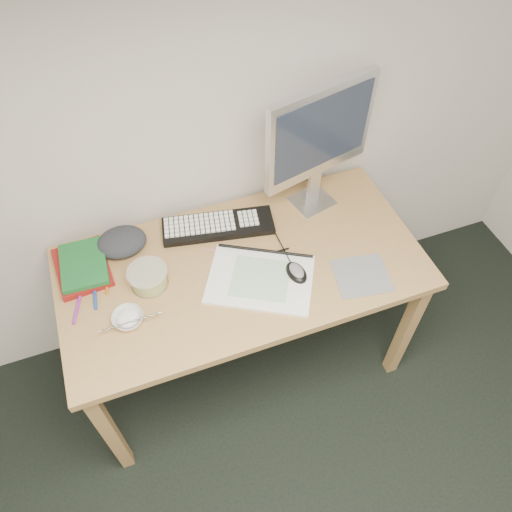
{
  "coord_description": "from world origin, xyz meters",
  "views": [
    {
      "loc": [
        -0.24,
        0.31,
        2.27
      ],
      "look_at": [
        0.16,
        1.39,
        0.83
      ],
      "focal_mm": 35.0,
      "sensor_mm": 36.0,
      "label": 1
    }
  ],
  "objects": [
    {
      "name": "marker_blue",
      "position": [
        -0.44,
        1.49,
        0.76
      ],
      "size": [
        0.03,
        0.14,
        0.01
      ],
      "primitive_type": "cylinder",
      "rotation": [
        0.0,
        1.57,
        1.47
      ],
      "color": "#1E43A5",
      "rests_on": "desk"
    },
    {
      "name": "book_green",
      "position": [
        -0.46,
        1.61,
        0.79
      ],
      "size": [
        0.18,
        0.24,
        0.02
      ],
      "primitive_type": "cube",
      "rotation": [
        0.0,
        0.0,
        -0.04
      ],
      "color": "#175D27",
      "rests_on": "book_red"
    },
    {
      "name": "pencil_pink",
      "position": [
        0.07,
        1.52,
        0.75
      ],
      "size": [
        0.15,
        0.07,
        0.01
      ],
      "primitive_type": "cylinder",
      "rotation": [
        0.0,
        1.57,
        -0.41
      ],
      "color": "#D46A9C",
      "rests_on": "desk"
    },
    {
      "name": "rice_bowl",
      "position": [
        -0.35,
        1.33,
        0.77
      ],
      "size": [
        0.12,
        0.12,
        0.03
      ],
      "primitive_type": "imported",
      "rotation": [
        0.0,
        0.0,
        0.11
      ],
      "color": "white",
      "rests_on": "desk"
    },
    {
      "name": "desk",
      "position": [
        0.11,
        1.43,
        0.67
      ],
      "size": [
        1.4,
        0.7,
        0.75
      ],
      "color": "#A9844D",
      "rests_on": "ground"
    },
    {
      "name": "marker_purple",
      "position": [
        -0.51,
        1.45,
        0.76
      ],
      "size": [
        0.05,
        0.13,
        0.01
      ],
      "primitive_type": "cylinder",
      "rotation": [
        0.0,
        1.57,
        1.25
      ],
      "color": "purple",
      "rests_on": "desk"
    },
    {
      "name": "mousepad",
      "position": [
        0.52,
        1.23,
        0.75
      ],
      "size": [
        0.23,
        0.22,
        0.0
      ],
      "primitive_type": "cube",
      "rotation": [
        0.0,
        0.0,
        -0.17
      ],
      "color": "gray",
      "rests_on": "desk"
    },
    {
      "name": "chopsticks",
      "position": [
        -0.34,
        1.3,
        0.79
      ],
      "size": [
        0.21,
        0.02,
        0.02
      ],
      "primitive_type": "cylinder",
      "rotation": [
        0.0,
        1.57,
        0.01
      ],
      "color": "#B0B0B2",
      "rests_on": "rice_bowl"
    },
    {
      "name": "sketchpad",
      "position": [
        0.15,
        1.34,
        0.76
      ],
      "size": [
        0.47,
        0.43,
        0.01
      ],
      "primitive_type": "cube",
      "rotation": [
        0.0,
        0.0,
        -0.51
      ],
      "color": "white",
      "rests_on": "desk"
    },
    {
      "name": "mouse",
      "position": [
        0.29,
        1.31,
        0.78
      ],
      "size": [
        0.08,
        0.12,
        0.04
      ],
      "primitive_type": "ellipsoid",
      "rotation": [
        0.0,
        0.0,
        0.12
      ],
      "color": "black",
      "rests_on": "sketchpad"
    },
    {
      "name": "pencil_tan",
      "position": [
        0.18,
        1.45,
        0.75
      ],
      "size": [
        0.1,
        0.13,
        0.01
      ],
      "primitive_type": "cylinder",
      "rotation": [
        0.0,
        1.57,
        -0.91
      ],
      "color": "tan",
      "rests_on": "desk"
    },
    {
      "name": "monitor",
      "position": [
        0.51,
        1.65,
        1.1
      ],
      "size": [
        0.47,
        0.18,
        0.56
      ],
      "rotation": [
        0.0,
        0.0,
        0.24
      ],
      "color": "silver",
      "rests_on": "desk"
    },
    {
      "name": "pencil_black",
      "position": [
        0.21,
        1.44,
        0.75
      ],
      "size": [
        0.2,
        0.01,
        0.01
      ],
      "primitive_type": "cylinder",
      "rotation": [
        0.0,
        1.57,
        -0.0
      ],
      "color": "black",
      "rests_on": "desk"
    },
    {
      "name": "cloth_lump",
      "position": [
        -0.3,
        1.68,
        0.78
      ],
      "size": [
        0.18,
        0.16,
        0.07
      ],
      "primitive_type": "ellipsoid",
      "rotation": [
        0.0,
        0.0,
        0.17
      ],
      "color": "#25272D",
      "rests_on": "desk"
    },
    {
      "name": "marker_orange",
      "position": [
        -0.39,
        1.53,
        0.76
      ],
      "size": [
        0.03,
        0.12,
        0.01
      ],
      "primitive_type": "cylinder",
      "rotation": [
        0.0,
        1.57,
        1.43
      ],
      "color": "orange",
      "rests_on": "desk"
    },
    {
      "name": "book_red",
      "position": [
        -0.47,
        1.62,
        0.76
      ],
      "size": [
        0.21,
        0.26,
        0.03
      ],
      "primitive_type": "cube",
      "rotation": [
        0.0,
        0.0,
        0.07
      ],
      "color": "maroon",
      "rests_on": "desk"
    },
    {
      "name": "fruit_tub",
      "position": [
        -0.24,
        1.47,
        0.79
      ],
      "size": [
        0.17,
        0.17,
        0.07
      ],
      "primitive_type": "cylinder",
      "rotation": [
        0.0,
        0.0,
        0.1
      ],
      "color": "gold",
      "rests_on": "desk"
    },
    {
      "name": "keyboard",
      "position": [
        0.08,
        1.65,
        0.76
      ],
      "size": [
        0.47,
        0.23,
        0.03
      ],
      "primitive_type": "cube",
      "rotation": [
        0.0,
        0.0,
        -0.19
      ],
      "color": "black",
      "rests_on": "desk"
    }
  ]
}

